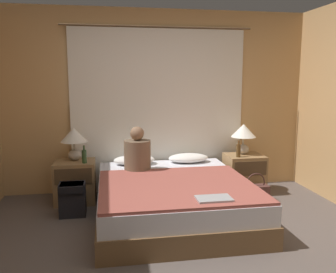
% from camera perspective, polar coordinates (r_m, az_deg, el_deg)
% --- Properties ---
extents(ground_plane, '(16.00, 16.00, 0.00)m').
position_cam_1_polar(ground_plane, '(3.32, 3.92, -18.87)').
color(ground_plane, '#564C47').
extents(wall_back, '(4.34, 0.06, 2.50)m').
position_cam_1_polar(wall_back, '(5.01, -1.59, 5.65)').
color(wall_back, tan).
rests_on(wall_back, ground_plane).
extents(curtain_panel, '(2.60, 0.03, 2.27)m').
position_cam_1_polar(curtain_panel, '(4.95, -1.48, 4.21)').
color(curtain_panel, white).
rests_on(curtain_panel, ground_plane).
extents(bed, '(1.68, 2.02, 0.43)m').
position_cam_1_polar(bed, '(4.11, 0.72, -9.92)').
color(bed, brown).
rests_on(bed, ground_plane).
extents(nightstand_left, '(0.50, 0.44, 0.53)m').
position_cam_1_polar(nightstand_left, '(4.72, -14.65, -7.01)').
color(nightstand_left, '#937047').
rests_on(nightstand_left, ground_plane).
extents(nightstand_right, '(0.50, 0.44, 0.53)m').
position_cam_1_polar(nightstand_right, '(5.05, 12.10, -5.85)').
color(nightstand_right, '#937047').
rests_on(nightstand_right, ground_plane).
extents(lamp_left, '(0.34, 0.34, 0.42)m').
position_cam_1_polar(lamp_left, '(4.67, -14.85, -0.23)').
color(lamp_left, '#B2A899').
rests_on(lamp_left, nightstand_left).
extents(lamp_right, '(0.34, 0.34, 0.42)m').
position_cam_1_polar(lamp_right, '(5.00, 12.00, 0.49)').
color(lamp_right, '#B2A899').
rests_on(lamp_right, nightstand_right).
extents(pillow_left, '(0.55, 0.31, 0.12)m').
position_cam_1_polar(pillow_left, '(4.77, -5.43, -3.77)').
color(pillow_left, white).
rests_on(pillow_left, bed).
extents(pillow_right, '(0.55, 0.31, 0.12)m').
position_cam_1_polar(pillow_right, '(4.88, 3.28, -3.45)').
color(pillow_right, white).
rests_on(pillow_right, bed).
extents(blanket_on_bed, '(1.62, 1.41, 0.03)m').
position_cam_1_polar(blanket_on_bed, '(3.78, 1.48, -7.91)').
color(blanket_on_bed, '#994C42').
rests_on(blanket_on_bed, bed).
extents(person_left_in_bed, '(0.33, 0.33, 0.56)m').
position_cam_1_polar(person_left_in_bed, '(4.39, -4.93, -2.71)').
color(person_left_in_bed, brown).
rests_on(person_left_in_bed, bed).
extents(beer_bottle_on_left_stand, '(0.06, 0.06, 0.22)m').
position_cam_1_polar(beer_bottle_on_left_stand, '(4.52, -13.29, -3.07)').
color(beer_bottle_on_left_stand, '#2D4C28').
rests_on(beer_bottle_on_left_stand, nightstand_left).
extents(beer_bottle_on_right_stand, '(0.06, 0.06, 0.23)m').
position_cam_1_polar(beer_bottle_on_right_stand, '(4.82, 11.23, -2.19)').
color(beer_bottle_on_right_stand, '#513819').
rests_on(beer_bottle_on_right_stand, nightstand_right).
extents(laptop_on_bed, '(0.33, 0.20, 0.02)m').
position_cam_1_polar(laptop_on_bed, '(3.35, 7.38, -9.84)').
color(laptop_on_bed, '#9EA0A5').
rests_on(laptop_on_bed, blanket_on_bed).
extents(backpack_on_floor, '(0.29, 0.26, 0.38)m').
position_cam_1_polar(backpack_on_floor, '(4.29, -15.07, -9.41)').
color(backpack_on_floor, black).
rests_on(backpack_on_floor, ground_plane).
extents(handbag_on_floor, '(0.33, 0.15, 0.38)m').
position_cam_1_polar(handbag_on_floor, '(4.76, 13.84, -8.72)').
color(handbag_on_floor, brown).
rests_on(handbag_on_floor, ground_plane).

